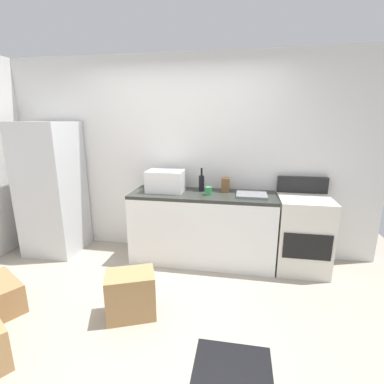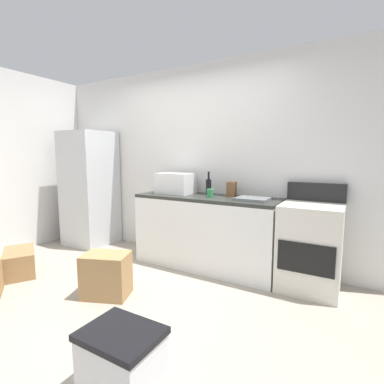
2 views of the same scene
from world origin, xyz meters
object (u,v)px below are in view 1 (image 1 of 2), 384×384
coffee_mug (208,191)px  cardboard_box_small (131,295)px  wine_bottle (202,183)px  knife_block (226,185)px  stove_oven (302,232)px  microwave (166,181)px  refrigerator (52,189)px

coffee_mug → cardboard_box_small: coffee_mug is taller
wine_bottle → knife_block: bearing=4.5°
stove_oven → coffee_mug: bearing=-176.6°
wine_bottle → coffee_mug: size_ratio=3.00×
coffee_mug → knife_block: size_ratio=0.56×
microwave → wine_bottle: bearing=10.4°
wine_bottle → cardboard_box_small: 1.61m
refrigerator → microwave: 1.58m
microwave → cardboard_box_small: (-0.02, -1.24, -0.82)m
refrigerator → stove_oven: (3.27, 0.06, -0.42)m
coffee_mug → wine_bottle: bearing=121.8°
wine_bottle → coffee_mug: wine_bottle is taller
refrigerator → microwave: size_ratio=3.84×
refrigerator → wine_bottle: refrigerator is taller
coffee_mug → microwave: bearing=170.4°
refrigerator → cardboard_box_small: (1.55, -1.15, -0.67)m
coffee_mug → knife_block: bearing=45.6°
stove_oven → wine_bottle: wine_bottle is taller
stove_oven → wine_bottle: (-1.25, 0.11, 0.54)m
stove_oven → microwave: microwave is taller
refrigerator → wine_bottle: 2.03m
cardboard_box_small → stove_oven: bearing=35.1°
wine_bottle → microwave: bearing=-169.6°
cardboard_box_small → wine_bottle: bearing=70.4°
cardboard_box_small → coffee_mug: bearing=63.1°
microwave → refrigerator: bearing=-177.0°
stove_oven → knife_block: size_ratio=6.11×
coffee_mug → cardboard_box_small: (-0.58, -1.14, -0.73)m
microwave → knife_block: (0.75, 0.11, -0.05)m
microwave → coffee_mug: 0.57m
stove_oven → coffee_mug: 1.24m
refrigerator → knife_block: refrigerator is taller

